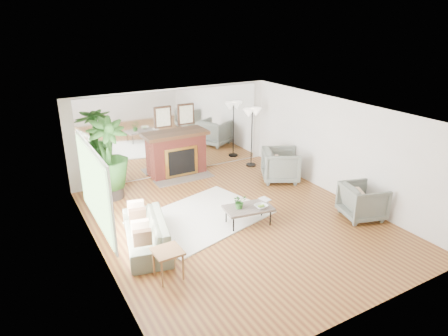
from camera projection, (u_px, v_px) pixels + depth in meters
ground at (238, 222)px, 9.05m from camera, size 7.00×7.00×0.00m
wall_left at (98, 200)px, 7.22m from camera, size 0.02×7.00×2.50m
wall_right at (340, 149)px, 9.99m from camera, size 0.02×7.00×2.50m
wall_back at (175, 132)px, 11.44m from camera, size 6.00×0.02×2.50m
mirror_panel at (175, 132)px, 11.42m from camera, size 5.40×0.04×2.40m
window_panel at (94, 187)px, 7.52m from camera, size 0.04×2.40×1.50m
fireplace at (179, 154)px, 11.46m from camera, size 1.85×0.83×2.05m
area_rug at (202, 217)px, 9.23m from camera, size 3.35×2.76×0.03m
coffee_table at (248, 209)px, 8.81m from camera, size 1.14×0.77×0.42m
sofa at (146, 232)px, 8.03m from camera, size 1.20×2.12×0.58m
armchair_back at (281, 165)px, 11.19m from camera, size 1.34×1.33×0.91m
armchair_front at (363, 201)px, 9.12m from camera, size 1.11×1.09×0.81m
side_table at (168, 255)px, 6.96m from camera, size 0.50×0.50×0.56m
potted_ficus at (108, 157)px, 9.89m from camera, size 1.08×1.08×2.07m
floor_lamp at (252, 117)px, 11.92m from camera, size 0.59×0.33×1.80m
tabletop_plant at (240, 201)px, 8.70m from camera, size 0.29×0.25×0.32m
fruit_bowl at (261, 206)px, 8.76m from camera, size 0.30×0.30×0.07m
book at (262, 200)px, 9.10m from camera, size 0.22×0.28×0.02m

